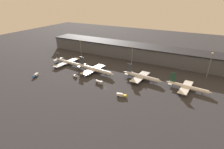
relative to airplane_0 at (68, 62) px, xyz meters
The scene contains 13 objects.
ground 72.78m from the airplane_0, 24.13° to the right, with size 600.00×600.00×0.00m, color #2D2D33.
terminal_building 89.01m from the airplane_0, 41.64° to the left, with size 254.03×28.09×17.36m.
airplane_0 is the anchor object (origin of this frame).
airplane_1 40.49m from the airplane_0, ahead, with size 49.42×32.04×14.11m.
airplane_2 89.56m from the airplane_0, ahead, with size 40.79×28.98×13.73m.
airplane_3 130.51m from the airplane_0, ahead, with size 38.54×28.48×13.05m.
service_vehicle_0 62.63m from the airplane_0, 22.82° to the right, with size 7.75×3.55×3.11m.
service_vehicle_1 92.25m from the airplane_0, 22.55° to the right, with size 8.22×3.37×2.82m.
service_vehicle_2 37.62m from the airplane_0, 38.24° to the right, with size 5.25×3.93×2.72m.
service_vehicle_3 41.18m from the airplane_0, 98.29° to the right, with size 4.90×8.04×2.86m.
lamp_post_0 36.07m from the airplane_0, 100.16° to the left, with size 1.80×1.80×21.51m.
lamp_post_1 75.49m from the airplane_0, 26.94° to the left, with size 1.80×1.80×22.49m.
lamp_post_2 149.34m from the airplane_0, 13.14° to the left, with size 1.80×1.80×26.52m.
Camera 1 is at (68.25, -115.14, 74.55)m, focal length 28.00 mm.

